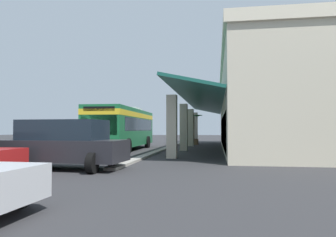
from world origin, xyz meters
TOP-DOWN VIEW (x-y plane):
  - ground at (0.00, 8.00)m, footprint 120.00×120.00m
  - curb_strip at (-0.86, 3.53)m, footprint 29.74×0.50m
  - plaza_building at (-0.86, 13.15)m, footprint 25.09×13.68m
  - transit_bus at (2.24, 0.49)m, footprint 11.28×3.04m
  - parked_suv_charcoal at (13.77, 1.57)m, footprint 2.89×4.90m
  - parked_sedan_white at (2.57, -6.09)m, footprint 4.48×2.16m
  - pedestrian at (10.19, -0.57)m, footprint 0.62×0.53m
  - potted_palm at (-6.82, 5.21)m, footprint 1.95×1.68m

SIDE VIEW (x-z plane):
  - ground at x=0.00m, z-range 0.00..0.00m
  - curb_strip at x=-0.86m, z-range 0.00..0.12m
  - potted_palm at x=-6.82m, z-range -0.88..2.34m
  - parked_sedan_white at x=2.57m, z-range 0.02..1.49m
  - pedestrian at x=10.19m, z-range 0.11..1.84m
  - parked_suv_charcoal at x=13.77m, z-range 0.03..2.00m
  - transit_bus at x=2.24m, z-range 0.18..3.52m
  - plaza_building at x=-0.86m, z-range 0.01..6.95m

